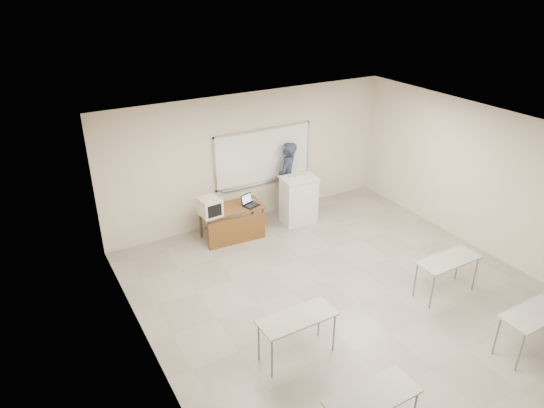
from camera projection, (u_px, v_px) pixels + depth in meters
floor at (357, 305)px, 8.61m from camera, size 7.00×8.00×0.01m
whiteboard at (263, 156)px, 11.19m from camera, size 2.48×0.10×1.31m
student_desks at (418, 318)px, 7.27m from camera, size 4.40×2.20×0.73m
instructor_desk at (234, 218)px, 10.48m from camera, size 1.37×0.68×0.75m
podium at (299, 200)px, 11.22m from camera, size 0.80×0.58×1.12m
crt_monitor at (210, 207)px, 10.04m from camera, size 0.41×0.46×0.39m
laptop at (250, 203)px, 10.52m from camera, size 0.32×0.29×0.24m
mouse at (253, 200)px, 10.74m from camera, size 0.11×0.09×0.04m
keyboard at (297, 176)px, 11.03m from camera, size 0.42×0.19×0.02m
presenter at (287, 178)px, 11.54m from camera, size 0.77×0.75×1.78m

